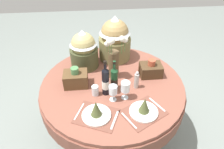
{
  "coord_description": "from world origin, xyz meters",
  "views": [
    {
      "loc": [
        -0.15,
        -1.52,
        2.05
      ],
      "look_at": [
        0.0,
        0.03,
        0.83
      ],
      "focal_mm": 32.71,
      "sensor_mm": 36.0,
      "label": 1
    }
  ],
  "objects_px": {
    "place_setting_left": "(96,112)",
    "wine_glass_right": "(125,87)",
    "wine_bottle_left": "(114,79)",
    "gift_tub_back_left": "(84,48)",
    "flower_vase": "(114,59)",
    "pepper_mill": "(137,80)",
    "wine_bottle_right": "(106,81)",
    "woven_basket_side_right": "(151,69)",
    "woven_basket_side_left": "(76,79)",
    "dining_table": "(112,93)",
    "gift_tub_back_centre": "(115,37)",
    "place_setting_right": "(144,109)",
    "wine_glass_left": "(113,90)",
    "tumbler_near_left": "(95,90)"
  },
  "relations": [
    {
      "from": "dining_table",
      "to": "gift_tub_back_centre",
      "type": "xyz_separation_m",
      "value": [
        0.07,
        0.46,
        0.39
      ]
    },
    {
      "from": "dining_table",
      "to": "gift_tub_back_left",
      "type": "xyz_separation_m",
      "value": [
        -0.27,
        0.33,
        0.35
      ]
    },
    {
      "from": "tumbler_near_left",
      "to": "pepper_mill",
      "type": "bearing_deg",
      "value": 9.06
    },
    {
      "from": "wine_bottle_left",
      "to": "pepper_mill",
      "type": "relative_size",
      "value": 1.67
    },
    {
      "from": "tumbler_near_left",
      "to": "place_setting_left",
      "type": "bearing_deg",
      "value": -89.64
    },
    {
      "from": "place_setting_right",
      "to": "gift_tub_back_left",
      "type": "height_order",
      "value": "gift_tub_back_left"
    },
    {
      "from": "gift_tub_back_left",
      "to": "woven_basket_side_left",
      "type": "bearing_deg",
      "value": -104.29
    },
    {
      "from": "place_setting_left",
      "to": "wine_glass_right",
      "type": "distance_m",
      "value": 0.33
    },
    {
      "from": "wine_bottle_left",
      "to": "gift_tub_back_left",
      "type": "bearing_deg",
      "value": 124.31
    },
    {
      "from": "wine_bottle_left",
      "to": "wine_glass_right",
      "type": "distance_m",
      "value": 0.16
    },
    {
      "from": "place_setting_left",
      "to": "wine_bottle_right",
      "type": "bearing_deg",
      "value": 70.34
    },
    {
      "from": "dining_table",
      "to": "wine_glass_left",
      "type": "xyz_separation_m",
      "value": [
        -0.02,
        -0.23,
        0.24
      ]
    },
    {
      "from": "wine_bottle_left",
      "to": "pepper_mill",
      "type": "xyz_separation_m",
      "value": [
        0.21,
        -0.0,
        -0.03
      ]
    },
    {
      "from": "dining_table",
      "to": "woven_basket_side_right",
      "type": "relative_size",
      "value": 6.57
    },
    {
      "from": "wine_bottle_right",
      "to": "pepper_mill",
      "type": "relative_size",
      "value": 1.92
    },
    {
      "from": "dining_table",
      "to": "gift_tub_back_centre",
      "type": "height_order",
      "value": "gift_tub_back_centre"
    },
    {
      "from": "pepper_mill",
      "to": "gift_tub_back_left",
      "type": "height_order",
      "value": "gift_tub_back_left"
    },
    {
      "from": "wine_glass_right",
      "to": "woven_basket_side_right",
      "type": "bearing_deg",
      "value": 45.02
    },
    {
      "from": "wine_bottle_right",
      "to": "wine_glass_right",
      "type": "bearing_deg",
      "value": -24.38
    },
    {
      "from": "flower_vase",
      "to": "gift_tub_back_left",
      "type": "height_order",
      "value": "flower_vase"
    },
    {
      "from": "dining_table",
      "to": "wine_bottle_right",
      "type": "xyz_separation_m",
      "value": [
        -0.07,
        -0.14,
        0.27
      ]
    },
    {
      "from": "wine_glass_right",
      "to": "pepper_mill",
      "type": "height_order",
      "value": "pepper_mill"
    },
    {
      "from": "woven_basket_side_left",
      "to": "woven_basket_side_right",
      "type": "relative_size",
      "value": 1.04
    },
    {
      "from": "dining_table",
      "to": "wine_bottle_left",
      "type": "bearing_deg",
      "value": -83.19
    },
    {
      "from": "flower_vase",
      "to": "gift_tub_back_left",
      "type": "bearing_deg",
      "value": 142.89
    },
    {
      "from": "place_setting_left",
      "to": "wine_glass_right",
      "type": "height_order",
      "value": "wine_glass_right"
    },
    {
      "from": "wine_bottle_right",
      "to": "wine_bottle_left",
      "type": "bearing_deg",
      "value": 34.78
    },
    {
      "from": "gift_tub_back_left",
      "to": "woven_basket_side_right",
      "type": "xyz_separation_m",
      "value": [
        0.67,
        -0.23,
        -0.15
      ]
    },
    {
      "from": "wine_bottle_right",
      "to": "wine_glass_right",
      "type": "xyz_separation_m",
      "value": [
        0.17,
        -0.08,
        -0.01
      ]
    },
    {
      "from": "place_setting_right",
      "to": "gift_tub_back_left",
      "type": "bearing_deg",
      "value": 123.93
    },
    {
      "from": "gift_tub_back_left",
      "to": "gift_tub_back_centre",
      "type": "bearing_deg",
      "value": 21.48
    },
    {
      "from": "wine_glass_left",
      "to": "gift_tub_back_left",
      "type": "xyz_separation_m",
      "value": [
        -0.25,
        0.55,
        0.11
      ]
    },
    {
      "from": "wine_bottle_right",
      "to": "woven_basket_side_right",
      "type": "relative_size",
      "value": 1.65
    },
    {
      "from": "wine_glass_left",
      "to": "gift_tub_back_centre",
      "type": "xyz_separation_m",
      "value": [
        0.09,
        0.69,
        0.15
      ]
    },
    {
      "from": "wine_bottle_left",
      "to": "pepper_mill",
      "type": "bearing_deg",
      "value": -0.77
    },
    {
      "from": "wine_glass_left",
      "to": "gift_tub_back_centre",
      "type": "distance_m",
      "value": 0.71
    },
    {
      "from": "place_setting_left",
      "to": "place_setting_right",
      "type": "height_order",
      "value": "same"
    },
    {
      "from": "gift_tub_back_left",
      "to": "dining_table",
      "type": "bearing_deg",
      "value": -50.68
    },
    {
      "from": "wine_bottle_right",
      "to": "gift_tub_back_centre",
      "type": "xyz_separation_m",
      "value": [
        0.14,
        0.6,
        0.12
      ]
    },
    {
      "from": "dining_table",
      "to": "wine_glass_left",
      "type": "height_order",
      "value": "wine_glass_left"
    },
    {
      "from": "woven_basket_side_left",
      "to": "woven_basket_side_right",
      "type": "height_order",
      "value": "woven_basket_side_left"
    },
    {
      "from": "pepper_mill",
      "to": "gift_tub_back_centre",
      "type": "relative_size",
      "value": 0.37
    },
    {
      "from": "dining_table",
      "to": "wine_glass_right",
      "type": "xyz_separation_m",
      "value": [
        0.09,
        -0.21,
        0.26
      ]
    },
    {
      "from": "place_setting_left",
      "to": "woven_basket_side_left",
      "type": "height_order",
      "value": "woven_basket_side_left"
    },
    {
      "from": "wine_bottle_left",
      "to": "wine_bottle_right",
      "type": "relative_size",
      "value": 0.87
    },
    {
      "from": "place_setting_right",
      "to": "tumbler_near_left",
      "type": "relative_size",
      "value": 4.36
    },
    {
      "from": "place_setting_right",
      "to": "flower_vase",
      "type": "relative_size",
      "value": 0.9
    },
    {
      "from": "gift_tub_back_left",
      "to": "place_setting_right",
      "type": "bearing_deg",
      "value": -56.07
    },
    {
      "from": "wine_bottle_right",
      "to": "pepper_mill",
      "type": "distance_m",
      "value": 0.3
    },
    {
      "from": "gift_tub_back_left",
      "to": "woven_basket_side_left",
      "type": "height_order",
      "value": "gift_tub_back_left"
    }
  ]
}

